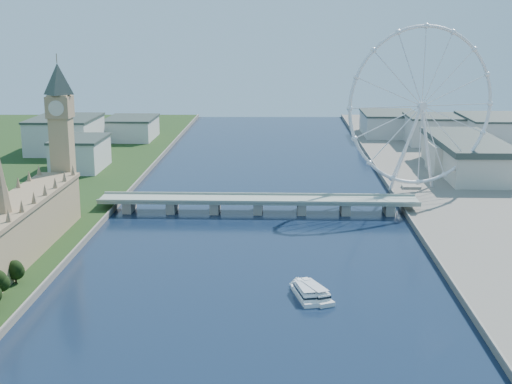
{
  "coord_description": "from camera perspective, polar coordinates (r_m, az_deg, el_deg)",
  "views": [
    {
      "loc": [
        15.17,
        -178.15,
        127.3
      ],
      "look_at": [
        1.62,
        210.0,
        35.51
      ],
      "focal_mm": 50.0,
      "sensor_mm": 36.0,
      "label": 1
    }
  ],
  "objects": [
    {
      "name": "city_skyline",
      "position": [
        746.82,
        3.84,
        4.77
      ],
      "size": [
        505.0,
        280.0,
        32.0
      ],
      "color": "beige",
      "rests_on": "ground"
    },
    {
      "name": "tour_boat_near",
      "position": [
        344.95,
        4.66,
        -8.41
      ],
      "size": [
        20.37,
        31.3,
        6.84
      ],
      "primitive_type": null,
      "rotation": [
        0.0,
        0.0,
        0.44
      ],
      "color": "silver",
      "rests_on": "ground"
    },
    {
      "name": "big_ben",
      "position": [
        481.94,
        -15.37,
        5.58
      ],
      "size": [
        20.02,
        20.02,
        110.0
      ],
      "color": "tan",
      "rests_on": "ground"
    },
    {
      "name": "westminster_bridge",
      "position": [
        493.38,
        0.18,
        -0.86
      ],
      "size": [
        220.0,
        22.0,
        9.5
      ],
      "color": "gray",
      "rests_on": "ground"
    },
    {
      "name": "county_hall",
      "position": [
        641.56,
        16.39,
        1.31
      ],
      "size": [
        54.0,
        144.0,
        35.0
      ],
      "primitive_type": null,
      "color": "beige",
      "rests_on": "ground"
    },
    {
      "name": "london_eye",
      "position": [
        546.71,
        13.13,
        6.67
      ],
      "size": [
        113.6,
        39.12,
        124.3
      ],
      "color": "silver",
      "rests_on": "ground"
    },
    {
      "name": "parliament_range",
      "position": [
        391.85,
        -19.56,
        -3.62
      ],
      "size": [
        24.0,
        200.0,
        70.0
      ],
      "color": "tan",
      "rests_on": "ground"
    },
    {
      "name": "tour_boat_far",
      "position": [
        344.34,
        3.91,
        -8.43
      ],
      "size": [
        14.2,
        30.67,
        6.57
      ],
      "primitive_type": null,
      "rotation": [
        0.0,
        0.0,
        0.23
      ],
      "color": "white",
      "rests_on": "ground"
    }
  ]
}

